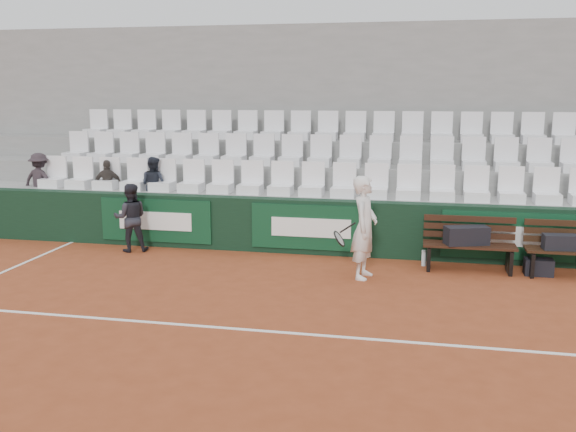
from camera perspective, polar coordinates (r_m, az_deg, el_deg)
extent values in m
plane|color=brown|center=(8.11, -1.19, -10.28)|extent=(80.00, 80.00, 0.00)
cube|color=white|center=(8.11, -1.19, -10.25)|extent=(18.00, 0.06, 0.01)
cube|color=black|center=(11.74, 3.17, -0.98)|extent=(18.00, 0.30, 1.00)
cube|color=#0C381E|center=(12.45, -11.67, -0.41)|extent=(2.20, 0.04, 0.82)
cube|color=#0C381E|center=(11.61, 2.06, -1.02)|extent=(2.20, 0.04, 0.82)
cube|color=#0C381E|center=(11.55, 18.94, -1.69)|extent=(2.20, 0.04, 0.82)
cube|color=#959592|center=(12.35, 3.60, -0.39)|extent=(18.00, 0.95, 1.00)
cube|color=gray|center=(13.23, 4.20, 1.37)|extent=(18.00, 0.95, 1.45)
cube|color=gray|center=(14.13, 4.73, 2.91)|extent=(18.00, 0.95, 1.90)
cube|color=gray|center=(14.62, 5.11, 8.10)|extent=(18.00, 0.30, 4.40)
cube|color=white|center=(12.04, 3.53, 3.25)|extent=(11.90, 0.44, 0.63)
cube|color=silver|center=(12.92, 4.16, 5.79)|extent=(11.90, 0.44, 0.63)
cube|color=silver|center=(13.83, 4.72, 8.00)|extent=(11.90, 0.44, 0.63)
cube|color=black|center=(11.11, 15.76, -3.56)|extent=(1.50, 0.56, 0.45)
cube|color=black|center=(11.30, 24.02, -3.87)|extent=(1.50, 0.56, 0.45)
cube|color=black|center=(11.00, 15.59, -1.68)|extent=(0.76, 0.51, 0.30)
cube|color=black|center=(11.14, 23.03, -2.15)|extent=(0.55, 0.30, 0.24)
cube|color=black|center=(11.22, 21.37, -4.24)|extent=(0.45, 0.27, 0.27)
cylinder|color=silver|center=(11.24, 11.97, -3.67)|extent=(0.08, 0.08, 0.27)
cylinder|color=silver|center=(11.18, 19.07, -4.25)|extent=(0.06, 0.06, 0.23)
imported|color=white|center=(10.22, 6.82, -1.02)|extent=(0.49, 0.66, 1.65)
torus|color=black|center=(10.31, 4.58, -2.03)|extent=(0.19, 0.30, 0.26)
cylinder|color=black|center=(10.25, 5.32, -1.04)|extent=(0.26, 0.03, 0.20)
imported|color=black|center=(12.24, -13.82, -0.14)|extent=(0.76, 0.69, 1.27)
imported|color=#292126|center=(14.22, -21.31, 4.76)|extent=(0.76, 0.46, 1.14)
imported|color=#342E29|center=(13.45, -15.80, 4.54)|extent=(0.65, 0.39, 1.03)
imported|color=black|center=(13.02, -11.93, 4.71)|extent=(0.64, 0.55, 1.12)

